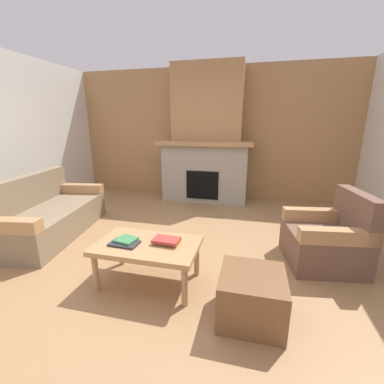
{
  "coord_description": "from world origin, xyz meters",
  "views": [
    {
      "loc": [
        0.96,
        -2.52,
        1.56
      ],
      "look_at": [
        0.18,
        0.65,
        0.67
      ],
      "focal_mm": 23.51,
      "sensor_mm": 36.0,
      "label": 1
    }
  ],
  "objects": [
    {
      "name": "couch",
      "position": [
        -1.88,
        0.29,
        0.29
      ],
      "size": [
        1.13,
        1.92,
        0.85
      ],
      "color": "#847056",
      "rests_on": "ground"
    },
    {
      "name": "wall_back_wood_panel",
      "position": [
        0.0,
        3.0,
        1.35
      ],
      "size": [
        6.0,
        0.12,
        2.7
      ],
      "primitive_type": "cube",
      "color": "#A87A4C",
      "rests_on": "ground"
    },
    {
      "name": "book_stack_near_edge",
      "position": [
        -0.21,
        -0.51,
        0.45
      ],
      "size": [
        0.28,
        0.23,
        0.04
      ],
      "color": "#2D2D33",
      "rests_on": "coffee_table"
    },
    {
      "name": "fireplace",
      "position": [
        0.0,
        2.62,
        1.16
      ],
      "size": [
        1.9,
        0.82,
        2.7
      ],
      "color": "gray",
      "rests_on": "ground"
    },
    {
      "name": "ground",
      "position": [
        0.0,
        0.0,
        0.0
      ],
      "size": [
        9.0,
        9.0,
        0.0
      ],
      "primitive_type": "plane",
      "color": "#9E754C"
    },
    {
      "name": "book_stack_center",
      "position": [
        0.18,
        -0.39,
        0.46
      ],
      "size": [
        0.27,
        0.21,
        0.05
      ],
      "color": "gold",
      "rests_on": "coffee_table"
    },
    {
      "name": "ottoman",
      "position": [
        1.01,
        -0.7,
        0.2
      ],
      "size": [
        0.52,
        0.52,
        0.4
      ],
      "primitive_type": "cube",
      "color": "brown",
      "rests_on": "ground"
    },
    {
      "name": "armchair",
      "position": [
        1.83,
        0.38,
        0.29
      ],
      "size": [
        0.86,
        0.86,
        0.85
      ],
      "color": "brown",
      "rests_on": "ground"
    },
    {
      "name": "coffee_table",
      "position": [
        0.0,
        -0.45,
        0.38
      ],
      "size": [
        1.0,
        0.6,
        0.43
      ],
      "color": "tan",
      "rests_on": "ground"
    }
  ]
}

